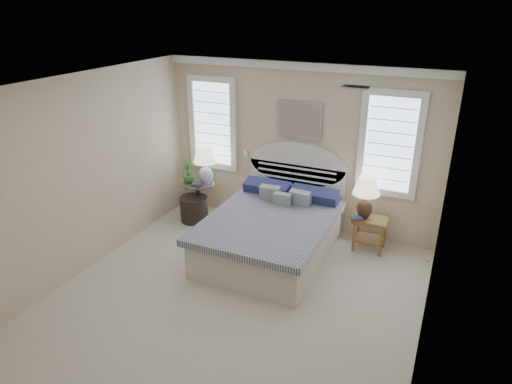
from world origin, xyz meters
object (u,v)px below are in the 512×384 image
object	(u,v)px
bed	(273,229)
side_table_left	(199,197)
nightstand_right	(370,227)
lamp_left	(205,161)
floor_pot	(194,209)
lamp_right	(366,193)

from	to	relation	value
bed	side_table_left	xyz separation A→B (m)	(-1.65, 0.59, 0.00)
side_table_left	nightstand_right	distance (m)	2.95
lamp_left	nightstand_right	bearing A→B (deg)	0.21
floor_pot	lamp_left	size ratio (longest dim) A/B	0.72
bed	floor_pot	xyz separation A→B (m)	(-1.66, 0.44, -0.17)
floor_pot	bed	bearing A→B (deg)	-14.93
bed	nightstand_right	xyz separation A→B (m)	(1.30, 0.69, 0.00)
bed	nightstand_right	size ratio (longest dim) A/B	4.29
lamp_right	bed	bearing A→B (deg)	-150.48
bed	nightstand_right	distance (m)	1.47
side_table_left	lamp_left	size ratio (longest dim) A/B	0.96
bed	lamp_left	size ratio (longest dim) A/B	3.47
side_table_left	lamp_right	distance (m)	2.89
bed	floor_pot	bearing A→B (deg)	165.07
floor_pot	lamp_right	size ratio (longest dim) A/B	0.73
lamp_left	floor_pot	bearing A→B (deg)	-117.09
floor_pot	lamp_right	xyz separation A→B (m)	(2.85, 0.23, 0.71)
floor_pot	lamp_left	xyz separation A→B (m)	(0.12, 0.24, 0.81)
floor_pot	side_table_left	bearing A→B (deg)	86.55
floor_pot	lamp_left	distance (m)	0.86
nightstand_right	lamp_right	distance (m)	0.55
bed	lamp_right	distance (m)	1.47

